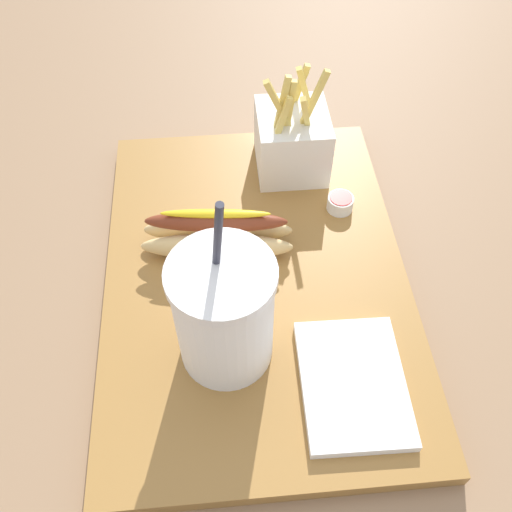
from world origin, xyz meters
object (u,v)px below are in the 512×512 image
(soda_cup, at_px, (224,314))
(hot_dog_1, at_px, (217,234))
(ketchup_cup_1, at_px, (340,202))
(fries_basket, at_px, (292,140))
(napkin_stack, at_px, (353,383))

(soda_cup, height_order, hot_dog_1, soda_cup)
(hot_dog_1, distance_m, ketchup_cup_1, 0.16)
(fries_basket, bearing_deg, napkin_stack, -176.25)
(ketchup_cup_1, distance_m, napkin_stack, 0.24)
(hot_dog_1, height_order, napkin_stack, hot_dog_1)
(soda_cup, xyz_separation_m, hot_dog_1, (0.14, 0.00, -0.04))
(hot_dog_1, height_order, ketchup_cup_1, hot_dog_1)
(ketchup_cup_1, bearing_deg, hot_dog_1, 108.35)
(fries_basket, distance_m, hot_dog_1, 0.17)
(soda_cup, distance_m, napkin_stack, 0.15)
(ketchup_cup_1, bearing_deg, fries_basket, 31.85)
(fries_basket, bearing_deg, hot_dog_1, 142.51)
(fries_basket, xyz_separation_m, ketchup_cup_1, (-0.08, -0.05, -0.03))
(fries_basket, height_order, ketchup_cup_1, fries_basket)
(soda_cup, bearing_deg, napkin_stack, -112.95)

